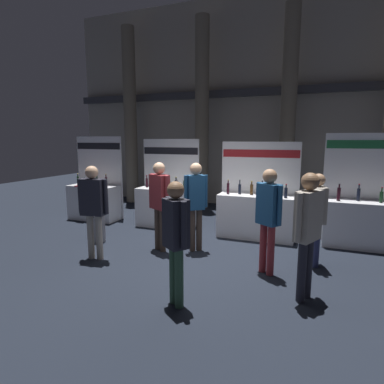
{
  "coord_description": "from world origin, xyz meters",
  "views": [
    {
      "loc": [
        2.18,
        -5.7,
        2.3
      ],
      "look_at": [
        -0.33,
        0.82,
        1.13
      ],
      "focal_mm": 29.78,
      "sensor_mm": 36.0,
      "label": 1
    }
  ],
  "objects_px": {
    "visitor_3": "(308,225)",
    "visitor_7": "(196,199)",
    "exhibitor_booth_0": "(95,199)",
    "visitor_5": "(176,233)",
    "visitor_4": "(268,212)",
    "trash_bin": "(97,228)",
    "exhibitor_booth_2": "(256,213)",
    "exhibitor_booth_3": "(368,220)",
    "visitor_6": "(93,203)",
    "visitor_2": "(160,198)",
    "visitor_8": "(317,211)",
    "exhibitor_booth_1": "(167,204)"
  },
  "relations": [
    {
      "from": "visitor_3",
      "to": "visitor_7",
      "type": "relative_size",
      "value": 1.01
    },
    {
      "from": "exhibitor_booth_0",
      "to": "visitor_7",
      "type": "distance_m",
      "value": 3.95
    },
    {
      "from": "visitor_5",
      "to": "visitor_4",
      "type": "bearing_deg",
      "value": 93.13
    },
    {
      "from": "visitor_5",
      "to": "visitor_7",
      "type": "bearing_deg",
      "value": 140.15
    },
    {
      "from": "trash_bin",
      "to": "exhibitor_booth_2",
      "type": "bearing_deg",
      "value": 25.77
    },
    {
      "from": "visitor_3",
      "to": "visitor_7",
      "type": "height_order",
      "value": "visitor_3"
    },
    {
      "from": "exhibitor_booth_3",
      "to": "visitor_6",
      "type": "relative_size",
      "value": 1.34
    },
    {
      "from": "exhibitor_booth_3",
      "to": "visitor_2",
      "type": "distance_m",
      "value": 4.43
    },
    {
      "from": "visitor_2",
      "to": "visitor_7",
      "type": "distance_m",
      "value": 0.74
    },
    {
      "from": "exhibitor_booth_2",
      "to": "visitor_6",
      "type": "distance_m",
      "value": 3.69
    },
    {
      "from": "exhibitor_booth_3",
      "to": "visitor_8",
      "type": "height_order",
      "value": "exhibitor_booth_3"
    },
    {
      "from": "visitor_4",
      "to": "visitor_5",
      "type": "height_order",
      "value": "visitor_4"
    },
    {
      "from": "visitor_6",
      "to": "visitor_7",
      "type": "distance_m",
      "value": 2.0
    },
    {
      "from": "exhibitor_booth_1",
      "to": "exhibitor_booth_3",
      "type": "height_order",
      "value": "exhibitor_booth_3"
    },
    {
      "from": "visitor_8",
      "to": "visitor_4",
      "type": "bearing_deg",
      "value": 115.55
    },
    {
      "from": "visitor_4",
      "to": "visitor_8",
      "type": "distance_m",
      "value": 1.03
    },
    {
      "from": "exhibitor_booth_2",
      "to": "visitor_8",
      "type": "relative_size",
      "value": 1.32
    },
    {
      "from": "exhibitor_booth_0",
      "to": "visitor_7",
      "type": "relative_size",
      "value": 1.3
    },
    {
      "from": "visitor_2",
      "to": "visitor_5",
      "type": "bearing_deg",
      "value": -29.64
    },
    {
      "from": "visitor_4",
      "to": "visitor_7",
      "type": "distance_m",
      "value": 1.66
    },
    {
      "from": "visitor_3",
      "to": "exhibitor_booth_1",
      "type": "bearing_deg",
      "value": -103.61
    },
    {
      "from": "visitor_5",
      "to": "visitor_2",
      "type": "bearing_deg",
      "value": 159.09
    },
    {
      "from": "visitor_7",
      "to": "visitor_8",
      "type": "bearing_deg",
      "value": 145.25
    },
    {
      "from": "visitor_3",
      "to": "trash_bin",
      "type": "bearing_deg",
      "value": -78.99
    },
    {
      "from": "visitor_2",
      "to": "visitor_5",
      "type": "relative_size",
      "value": 1.05
    },
    {
      "from": "visitor_3",
      "to": "visitor_6",
      "type": "xyz_separation_m",
      "value": [
        -3.83,
        0.23,
        -0.02
      ]
    },
    {
      "from": "trash_bin",
      "to": "visitor_8",
      "type": "xyz_separation_m",
      "value": [
        4.61,
        0.28,
        0.71
      ]
    },
    {
      "from": "exhibitor_booth_0",
      "to": "exhibitor_booth_1",
      "type": "bearing_deg",
      "value": 1.71
    },
    {
      "from": "exhibitor_booth_1",
      "to": "trash_bin",
      "type": "distance_m",
      "value": 1.98
    },
    {
      "from": "visitor_2",
      "to": "visitor_3",
      "type": "height_order",
      "value": "visitor_3"
    },
    {
      "from": "visitor_6",
      "to": "visitor_4",
      "type": "bearing_deg",
      "value": -177.87
    },
    {
      "from": "visitor_2",
      "to": "exhibitor_booth_3",
      "type": "bearing_deg",
      "value": 51.52
    },
    {
      "from": "exhibitor_booth_1",
      "to": "exhibitor_booth_3",
      "type": "bearing_deg",
      "value": 0.1
    },
    {
      "from": "visitor_3",
      "to": "visitor_8",
      "type": "height_order",
      "value": "visitor_3"
    },
    {
      "from": "trash_bin",
      "to": "visitor_6",
      "type": "distance_m",
      "value": 1.37
    },
    {
      "from": "visitor_2",
      "to": "visitor_4",
      "type": "height_order",
      "value": "visitor_2"
    },
    {
      "from": "visitor_2",
      "to": "visitor_3",
      "type": "xyz_separation_m",
      "value": [
        2.87,
        -1.12,
        0.0
      ]
    },
    {
      "from": "visitor_6",
      "to": "visitor_8",
      "type": "xyz_separation_m",
      "value": [
        3.96,
        1.18,
        -0.08
      ]
    },
    {
      "from": "exhibitor_booth_2",
      "to": "visitor_7",
      "type": "bearing_deg",
      "value": -126.32
    },
    {
      "from": "exhibitor_booth_0",
      "to": "exhibitor_booth_1",
      "type": "relative_size",
      "value": 1.03
    },
    {
      "from": "exhibitor_booth_2",
      "to": "visitor_7",
      "type": "height_order",
      "value": "exhibitor_booth_2"
    },
    {
      "from": "exhibitor_booth_2",
      "to": "visitor_2",
      "type": "relative_size",
      "value": 1.22
    },
    {
      "from": "exhibitor_booth_2",
      "to": "visitor_6",
      "type": "xyz_separation_m",
      "value": [
        -2.66,
        -2.5,
        0.51
      ]
    },
    {
      "from": "visitor_2",
      "to": "visitor_5",
      "type": "height_order",
      "value": "visitor_2"
    },
    {
      "from": "exhibitor_booth_2",
      "to": "visitor_5",
      "type": "bearing_deg",
      "value": -97.88
    },
    {
      "from": "exhibitor_booth_2",
      "to": "visitor_7",
      "type": "xyz_separation_m",
      "value": [
        -1.01,
        -1.37,
        0.5
      ]
    },
    {
      "from": "visitor_2",
      "to": "visitor_3",
      "type": "bearing_deg",
      "value": 6.77
    },
    {
      "from": "visitor_4",
      "to": "exhibitor_booth_3",
      "type": "bearing_deg",
      "value": 85.15
    },
    {
      "from": "exhibitor_booth_1",
      "to": "visitor_2",
      "type": "bearing_deg",
      "value": -68.58
    },
    {
      "from": "visitor_4",
      "to": "visitor_2",
      "type": "bearing_deg",
      "value": -154.56
    }
  ]
}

